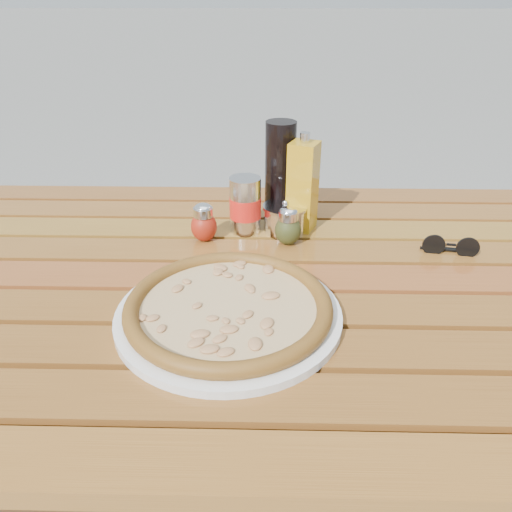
{
  "coord_description": "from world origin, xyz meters",
  "views": [
    {
      "loc": [
        0.02,
        -0.79,
        1.22
      ],
      "look_at": [
        0.0,
        0.02,
        0.78
      ],
      "focal_mm": 35.0,
      "sensor_mm": 36.0,
      "label": 1
    }
  ],
  "objects_px": {
    "pizza": "(228,306)",
    "soda_can": "(245,206)",
    "plate": "(229,314)",
    "pepper_shaker": "(204,223)",
    "sunglasses": "(450,247)",
    "table": "(256,310)",
    "dark_bottle": "(280,172)",
    "olive_oil_cruet": "(303,186)",
    "oregano_shaker": "(288,226)",
    "parmesan_tin": "(285,218)"
  },
  "relations": [
    {
      "from": "sunglasses",
      "to": "dark_bottle",
      "type": "bearing_deg",
      "value": 163.39
    },
    {
      "from": "olive_oil_cruet",
      "to": "parmesan_tin",
      "type": "bearing_deg",
      "value": -155.62
    },
    {
      "from": "parmesan_tin",
      "to": "pizza",
      "type": "bearing_deg",
      "value": -106.89
    },
    {
      "from": "plate",
      "to": "soda_can",
      "type": "relative_size",
      "value": 3.0
    },
    {
      "from": "oregano_shaker",
      "to": "soda_can",
      "type": "distance_m",
      "value": 0.11
    },
    {
      "from": "olive_oil_cruet",
      "to": "sunglasses",
      "type": "xyz_separation_m",
      "value": [
        0.29,
        -0.11,
        -0.08
      ]
    },
    {
      "from": "sunglasses",
      "to": "soda_can",
      "type": "bearing_deg",
      "value": 176.0
    },
    {
      "from": "pizza",
      "to": "olive_oil_cruet",
      "type": "xyz_separation_m",
      "value": [
        0.13,
        0.34,
        0.07
      ]
    },
    {
      "from": "table",
      "to": "plate",
      "type": "xyz_separation_m",
      "value": [
        -0.04,
        -0.13,
        0.08
      ]
    },
    {
      "from": "olive_oil_cruet",
      "to": "sunglasses",
      "type": "relative_size",
      "value": 1.89
    },
    {
      "from": "table",
      "to": "dark_bottle",
      "type": "height_order",
      "value": "dark_bottle"
    },
    {
      "from": "pizza",
      "to": "soda_can",
      "type": "relative_size",
      "value": 2.94
    },
    {
      "from": "table",
      "to": "pepper_shaker",
      "type": "relative_size",
      "value": 17.07
    },
    {
      "from": "pepper_shaker",
      "to": "sunglasses",
      "type": "xyz_separation_m",
      "value": [
        0.49,
        -0.05,
        -0.02
      ]
    },
    {
      "from": "soda_can",
      "to": "parmesan_tin",
      "type": "xyz_separation_m",
      "value": [
        0.08,
        0.0,
        -0.03
      ]
    },
    {
      "from": "sunglasses",
      "to": "oregano_shaker",
      "type": "bearing_deg",
      "value": -177.6
    },
    {
      "from": "olive_oil_cruet",
      "to": "parmesan_tin",
      "type": "distance_m",
      "value": 0.08
    },
    {
      "from": "table",
      "to": "sunglasses",
      "type": "height_order",
      "value": "sunglasses"
    },
    {
      "from": "soda_can",
      "to": "pepper_shaker",
      "type": "bearing_deg",
      "value": -151.49
    },
    {
      "from": "oregano_shaker",
      "to": "sunglasses",
      "type": "bearing_deg",
      "value": -6.98
    },
    {
      "from": "soda_can",
      "to": "sunglasses",
      "type": "xyz_separation_m",
      "value": [
        0.41,
        -0.1,
        -0.04
      ]
    },
    {
      "from": "table",
      "to": "soda_can",
      "type": "bearing_deg",
      "value": 98.0
    },
    {
      "from": "dark_bottle",
      "to": "soda_can",
      "type": "relative_size",
      "value": 1.83
    },
    {
      "from": "dark_bottle",
      "to": "parmesan_tin",
      "type": "bearing_deg",
      "value": -80.31
    },
    {
      "from": "soda_can",
      "to": "parmesan_tin",
      "type": "distance_m",
      "value": 0.09
    },
    {
      "from": "table",
      "to": "pepper_shaker",
      "type": "distance_m",
      "value": 0.21
    },
    {
      "from": "olive_oil_cruet",
      "to": "dark_bottle",
      "type": "bearing_deg",
      "value": 134.32
    },
    {
      "from": "sunglasses",
      "to": "table",
      "type": "bearing_deg",
      "value": -157.02
    },
    {
      "from": "parmesan_tin",
      "to": "table",
      "type": "bearing_deg",
      "value": -106.97
    },
    {
      "from": "table",
      "to": "pizza",
      "type": "bearing_deg",
      "value": -106.78
    },
    {
      "from": "pizza",
      "to": "sunglasses",
      "type": "distance_m",
      "value": 0.48
    },
    {
      "from": "table",
      "to": "pizza",
      "type": "height_order",
      "value": "pizza"
    },
    {
      "from": "pepper_shaker",
      "to": "oregano_shaker",
      "type": "height_order",
      "value": "same"
    },
    {
      "from": "oregano_shaker",
      "to": "plate",
      "type": "bearing_deg",
      "value": -111.26
    },
    {
      "from": "pepper_shaker",
      "to": "dark_bottle",
      "type": "distance_m",
      "value": 0.21
    },
    {
      "from": "table",
      "to": "soda_can",
      "type": "xyz_separation_m",
      "value": [
        -0.03,
        0.19,
        0.13
      ]
    },
    {
      "from": "pizza",
      "to": "plate",
      "type": "bearing_deg",
      "value": 180.0
    },
    {
      "from": "pepper_shaker",
      "to": "pizza",
      "type": "bearing_deg",
      "value": -75.74
    },
    {
      "from": "plate",
      "to": "soda_can",
      "type": "height_order",
      "value": "soda_can"
    },
    {
      "from": "oregano_shaker",
      "to": "table",
      "type": "bearing_deg",
      "value": -115.54
    },
    {
      "from": "dark_bottle",
      "to": "soda_can",
      "type": "xyz_separation_m",
      "value": [
        -0.07,
        -0.07,
        -0.05
      ]
    },
    {
      "from": "plate",
      "to": "pepper_shaker",
      "type": "relative_size",
      "value": 4.39
    },
    {
      "from": "table",
      "to": "oregano_shaker",
      "type": "distance_m",
      "value": 0.18
    },
    {
      "from": "pizza",
      "to": "oregano_shaker",
      "type": "bearing_deg",
      "value": 68.74
    },
    {
      "from": "pizza",
      "to": "sunglasses",
      "type": "xyz_separation_m",
      "value": [
        0.42,
        0.23,
        -0.01
      ]
    },
    {
      "from": "table",
      "to": "sunglasses",
      "type": "bearing_deg",
      "value": 13.6
    },
    {
      "from": "table",
      "to": "oregano_shaker",
      "type": "xyz_separation_m",
      "value": [
        0.06,
        0.13,
        0.11
      ]
    },
    {
      "from": "pizza",
      "to": "soda_can",
      "type": "distance_m",
      "value": 0.32
    },
    {
      "from": "plate",
      "to": "sunglasses",
      "type": "relative_size",
      "value": 3.24
    },
    {
      "from": "oregano_shaker",
      "to": "soda_can",
      "type": "bearing_deg",
      "value": 146.98
    }
  ]
}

